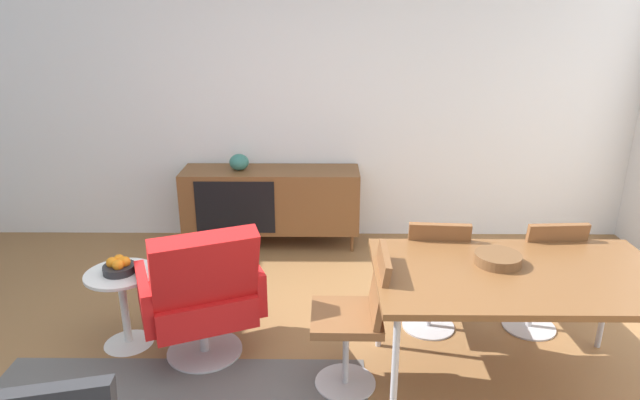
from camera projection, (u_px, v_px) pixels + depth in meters
name	position (u px, v px, depth m)	size (l,w,h in m)	color
wall_back	(293.00, 89.00, 5.00)	(6.80, 0.12, 2.80)	white
sideboard	(271.00, 199.00, 5.04)	(1.60, 0.45, 0.72)	brown
vase_cobalt	(239.00, 162.00, 4.92)	(0.17, 0.17, 0.15)	#337266
dining_table	(520.00, 279.00, 3.01)	(1.60, 0.90, 0.74)	brown
wooden_bowl_on_table	(498.00, 259.00, 3.09)	(0.26, 0.26, 0.06)	brown
dining_chair_near_window	(357.00, 314.00, 3.10)	(0.43, 0.40, 0.86)	brown
dining_chair_back_left	(434.00, 270.00, 3.62)	(0.43, 0.45, 0.86)	brown
dining_chair_back_right	(541.00, 270.00, 3.61)	(0.42, 0.45, 0.86)	brown
lounge_chair_red	(202.00, 293.00, 3.34)	(0.86, 0.83, 0.95)	red
side_table_round	(123.00, 300.00, 3.54)	(0.44, 0.44, 0.52)	white
fruit_bowl	(119.00, 266.00, 3.46)	(0.20, 0.20, 0.11)	#262628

